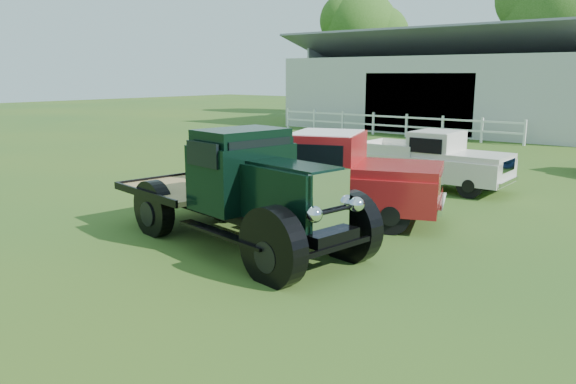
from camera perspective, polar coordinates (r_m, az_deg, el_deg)
The scene contains 8 objects.
ground at distance 10.14m, azimuth -5.18°, elevation -6.76°, with size 120.00×120.00×0.00m, color #2B541F.
shed_left at distance 35.62m, azimuth 16.59°, elevation 10.69°, with size 18.80×10.20×5.60m, color #B0B0A6, non-canonical shape.
fence_rail at distance 30.75m, azimuth 10.27°, elevation 6.77°, with size 14.20×0.16×1.20m, color white, non-canonical shape.
tree_a at distance 46.96m, azimuth 7.38°, elevation 14.24°, with size 6.30×6.30×10.50m, color #1F480F, non-canonical shape.
tree_b at distance 42.33m, azimuth 25.03°, elevation 14.21°, with size 6.90×6.90×11.50m, color #1F480F, non-canonical shape.
vintage_flatbed at distance 10.72m, azimuth -5.04°, elevation 0.47°, with size 5.66×2.24×2.24m, color black, non-canonical shape.
red_pickup at distance 12.75m, azimuth 3.42°, elevation 1.76°, with size 5.47×2.10×2.00m, color #A71B1D, non-canonical shape.
white_pickup at distance 16.72m, azimuth 14.51°, elevation 3.16°, with size 4.41×1.71×1.62m, color beige, non-canonical shape.
Camera 1 is at (6.73, -6.87, 3.23)m, focal length 35.00 mm.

